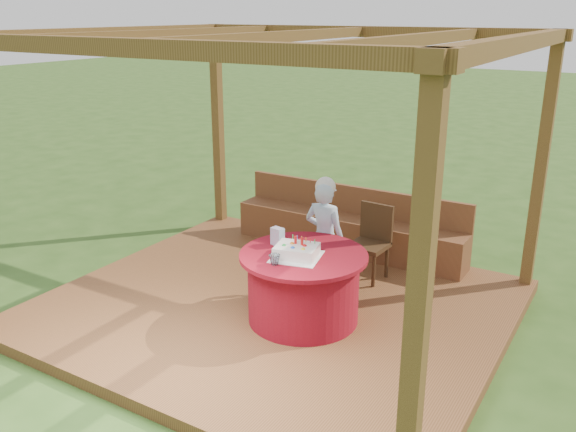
# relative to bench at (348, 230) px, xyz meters

# --- Properties ---
(ground) EXTENTS (60.00, 60.00, 0.00)m
(ground) POSITION_rel_bench_xyz_m (0.00, -1.72, -0.38)
(ground) COLOR #2B4D19
(ground) RESTS_ON ground
(deck) EXTENTS (4.50, 4.00, 0.12)m
(deck) POSITION_rel_bench_xyz_m (0.00, -1.72, -0.32)
(deck) COLOR brown
(deck) RESTS_ON ground
(pergola) EXTENTS (4.50, 4.00, 2.72)m
(pergola) POSITION_rel_bench_xyz_m (0.00, -1.72, 2.02)
(pergola) COLOR brown
(pergola) RESTS_ON deck
(bench) EXTENTS (3.00, 0.42, 0.80)m
(bench) POSITION_rel_bench_xyz_m (0.00, 0.00, 0.00)
(bench) COLOR brown
(bench) RESTS_ON deck
(table) EXTENTS (1.23, 1.23, 0.69)m
(table) POSITION_rel_bench_xyz_m (0.42, -1.88, 0.09)
(table) COLOR maroon
(table) RESTS_ON deck
(chair) EXTENTS (0.42, 0.42, 0.85)m
(chair) POSITION_rel_bench_xyz_m (0.57, -0.59, 0.19)
(chair) COLOR #3D2613
(chair) RESTS_ON deck
(elderly_woman) EXTENTS (0.45, 0.30, 1.28)m
(elderly_woman) POSITION_rel_bench_xyz_m (0.30, -1.22, 0.38)
(elderly_woman) COLOR #96BDDF
(elderly_woman) RESTS_ON deck
(birthday_cake) EXTENTS (0.53, 0.53, 0.19)m
(birthday_cake) POSITION_rel_bench_xyz_m (0.41, -1.99, 0.49)
(birthday_cake) COLOR white
(birthday_cake) RESTS_ON table
(gift_bag) EXTENTS (0.14, 0.10, 0.18)m
(gift_bag) POSITION_rel_bench_xyz_m (0.09, -1.81, 0.52)
(gift_bag) COLOR #CB83AE
(gift_bag) RESTS_ON table
(drinking_glass) EXTENTS (0.12, 0.12, 0.10)m
(drinking_glass) POSITION_rel_bench_xyz_m (0.33, -2.25, 0.48)
(drinking_glass) COLOR white
(drinking_glass) RESTS_ON table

